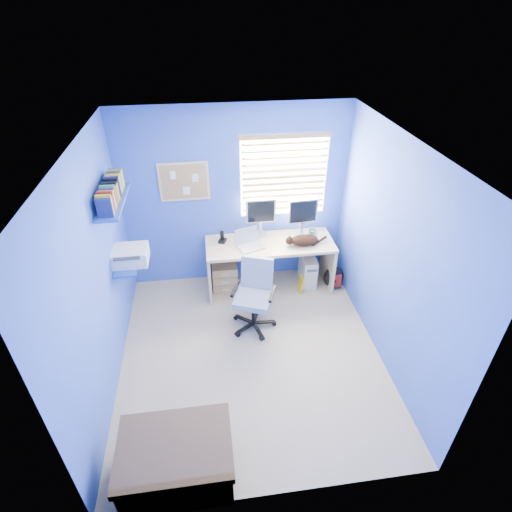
{
  "coord_description": "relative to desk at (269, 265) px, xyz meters",
  "views": [
    {
      "loc": [
        -0.39,
        -3.26,
        3.59
      ],
      "look_at": [
        0.15,
        0.65,
        0.95
      ],
      "focal_mm": 28.0,
      "sensor_mm": 36.0,
      "label": 1
    }
  ],
  "objects": [
    {
      "name": "wall_right",
      "position": [
        1.08,
        -1.26,
        0.88
      ],
      "size": [
        0.01,
        3.2,
        2.5
      ],
      "primitive_type": "cube",
      "color": "blue",
      "rests_on": "ground"
    },
    {
      "name": "wall_front",
      "position": [
        -0.42,
        -2.86,
        0.88
      ],
      "size": [
        3.0,
        0.01,
        2.5
      ],
      "primitive_type": "cube",
      "color": "blue",
      "rests_on": "ground"
    },
    {
      "name": "phone",
      "position": [
        -0.64,
        0.11,
        0.45
      ],
      "size": [
        0.12,
        0.14,
        0.17
      ],
      "primitive_type": "cube",
      "rotation": [
        0.0,
        0.0,
        -0.39
      ],
      "color": "black",
      "rests_on": "desk"
    },
    {
      "name": "ceiling",
      "position": [
        -0.42,
        -1.26,
        2.13
      ],
      "size": [
        3.0,
        3.2,
        0.0
      ],
      "primitive_type": "cube",
      "color": "white",
      "rests_on": "wall_back"
    },
    {
      "name": "desk",
      "position": [
        0.0,
        0.0,
        0.0
      ],
      "size": [
        1.73,
        0.65,
        0.74
      ],
      "primitive_type": "cube",
      "color": "#CEB38E",
      "rests_on": "floor"
    },
    {
      "name": "bed_corner",
      "position": [
        -1.23,
        -2.56,
        -0.15
      ],
      "size": [
        0.92,
        0.66,
        0.44
      ],
      "primitive_type": "cube",
      "color": "brown",
      "rests_on": "floor"
    },
    {
      "name": "window_blinds",
      "position": [
        0.23,
        0.31,
        1.18
      ],
      "size": [
        1.15,
        0.05,
        1.1
      ],
      "color": "white",
      "rests_on": "ground"
    },
    {
      "name": "drawer_boxes",
      "position": [
        -0.63,
        0.05,
        -0.17
      ],
      "size": [
        0.35,
        0.28,
        0.41
      ],
      "primitive_type": "cube",
      "color": "tan",
      "rests_on": "floor"
    },
    {
      "name": "floor",
      "position": [
        -0.42,
        -1.26,
        -0.37
      ],
      "size": [
        3.0,
        3.2,
        0.0
      ],
      "primitive_type": "cube",
      "color": "tan",
      "rests_on": "ground"
    },
    {
      "name": "office_chair",
      "position": [
        -0.32,
        -0.75,
        -0.03
      ],
      "size": [
        0.68,
        0.68,
        0.91
      ],
      "color": "black",
      "rests_on": "floor"
    },
    {
      "name": "corkboard",
      "position": [
        -1.07,
        0.33,
        1.18
      ],
      "size": [
        0.64,
        0.02,
        0.52
      ],
      "color": "#CEB38E",
      "rests_on": "ground"
    },
    {
      "name": "wall_left",
      "position": [
        -1.92,
        -1.26,
        0.88
      ],
      "size": [
        0.01,
        3.2,
        2.5
      ],
      "primitive_type": "cube",
      "color": "blue",
      "rests_on": "ground"
    },
    {
      "name": "wall_back",
      "position": [
        -0.42,
        0.34,
        0.88
      ],
      "size": [
        3.0,
        0.01,
        2.5
      ],
      "primitive_type": "cube",
      "color": "blue",
      "rests_on": "ground"
    },
    {
      "name": "monitor_left",
      "position": [
        -0.09,
        0.24,
        0.64
      ],
      "size": [
        0.4,
        0.12,
        0.54
      ],
      "primitive_type": "cube",
      "rotation": [
        0.0,
        0.0,
        0.0
      ],
      "color": "silver",
      "rests_on": "desk"
    },
    {
      "name": "monitor_right",
      "position": [
        0.47,
        0.16,
        0.64
      ],
      "size": [
        0.41,
        0.15,
        0.54
      ],
      "primitive_type": "cube",
      "rotation": [
        0.0,
        0.0,
        0.06
      ],
      "color": "silver",
      "rests_on": "desk"
    },
    {
      "name": "cat",
      "position": [
        0.45,
        -0.1,
        0.44
      ],
      "size": [
        0.39,
        0.21,
        0.14
      ],
      "primitive_type": "ellipsoid",
      "rotation": [
        0.0,
        0.0,
        0.02
      ],
      "color": "black",
      "rests_on": "desk"
    },
    {
      "name": "wall_shelves",
      "position": [
        -1.78,
        -0.51,
        1.06
      ],
      "size": [
        0.42,
        0.9,
        1.05
      ],
      "color": "#2347AC",
      "rests_on": "ground"
    },
    {
      "name": "laptop",
      "position": [
        -0.27,
        -0.08,
        0.48
      ],
      "size": [
        0.4,
        0.36,
        0.22
      ],
      "primitive_type": "cube",
      "rotation": [
        0.0,
        0.0,
        0.35
      ],
      "color": "silver",
      "rests_on": "desk"
    },
    {
      "name": "tower_pc",
      "position": [
        0.57,
        0.03,
        -0.14
      ],
      "size": [
        0.21,
        0.45,
        0.45
      ],
      "primitive_type": "cube",
      "rotation": [
        0.0,
        0.0,
        -0.04
      ],
      "color": "beige",
      "rests_on": "floor"
    },
    {
      "name": "yellow_book",
      "position": [
        0.43,
        -0.17,
        -0.25
      ],
      "size": [
        0.03,
        0.17,
        0.24
      ],
      "primitive_type": "cube",
      "color": "yellow",
      "rests_on": "floor"
    },
    {
      "name": "mug",
      "position": [
        0.61,
        0.09,
        0.42
      ],
      "size": [
        0.1,
        0.09,
        0.1
      ],
      "primitive_type": "imported",
      "color": "#3D885F",
      "rests_on": "desk"
    },
    {
      "name": "cd_spindle",
      "position": [
        0.62,
        0.11,
        0.41
      ],
      "size": [
        0.13,
        0.13,
        0.07
      ],
      "primitive_type": "cylinder",
      "color": "silver",
      "rests_on": "desk"
    },
    {
      "name": "backpack",
      "position": [
        0.91,
        -0.14,
        -0.2
      ],
      "size": [
        0.31,
        0.25,
        0.34
      ],
      "primitive_type": "ellipsoid",
      "rotation": [
        0.0,
        0.0,
        -0.11
      ],
      "color": "black",
      "rests_on": "floor"
    }
  ]
}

